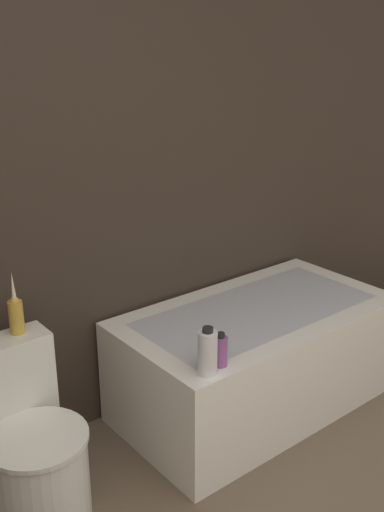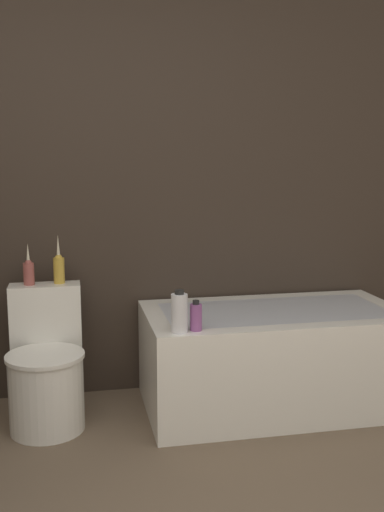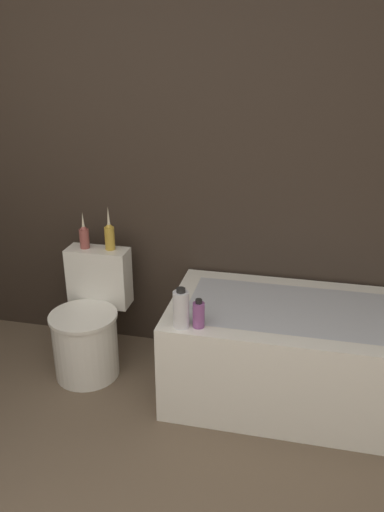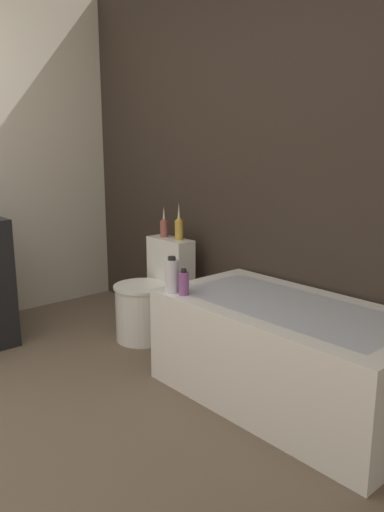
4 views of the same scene
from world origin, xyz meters
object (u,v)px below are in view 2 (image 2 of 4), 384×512
at_px(shampoo_bottle_tall, 179,313).
at_px(shampoo_bottle_short, 196,317).
at_px(bathtub, 273,357).
at_px(vase_gold, 29,271).
at_px(vase_silver, 59,267).
at_px(toilet, 46,371).

bearing_deg(shampoo_bottle_tall, shampoo_bottle_short, 10.90).
bearing_deg(bathtub, vase_gold, 170.97).
bearing_deg(vase_silver, bathtub, -10.76).
distance_m(bathtub, vase_gold, 1.41).
xyz_separation_m(bathtub, shampoo_bottle_tall, (-0.59, -0.31, 0.37)).
xyz_separation_m(bathtub, vase_gold, (-1.31, 0.21, 0.50)).
bearing_deg(bathtub, shampoo_bottle_tall, -152.40).
bearing_deg(bathtub, toilet, 179.60).
distance_m(toilet, vase_silver, 0.55).
height_order(bathtub, vase_gold, vase_gold).
relative_size(bathtub, vase_gold, 6.32).
distance_m(shampoo_bottle_tall, shampoo_bottle_short, 0.09).
bearing_deg(toilet, bathtub, -0.40).
bearing_deg(toilet, vase_gold, 111.57).
bearing_deg(vase_gold, toilet, -68.43).
bearing_deg(shampoo_bottle_short, toilet, 157.56).
xyz_separation_m(vase_silver, shampoo_bottle_short, (0.65, -0.51, -0.17)).
distance_m(bathtub, vase_silver, 1.28).
xyz_separation_m(toilet, shampoo_bottle_short, (0.73, -0.30, 0.33)).
relative_size(toilet, shampoo_bottle_tall, 3.38).
height_order(bathtub, shampoo_bottle_tall, shampoo_bottle_tall).
xyz_separation_m(vase_gold, shampoo_bottle_tall, (0.72, -0.51, -0.13)).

